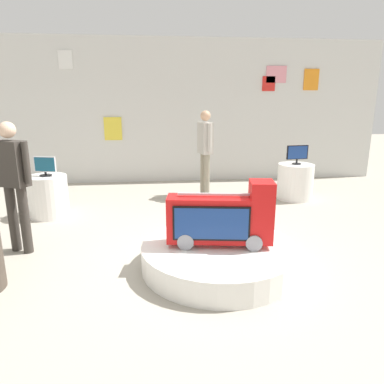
{
  "coord_description": "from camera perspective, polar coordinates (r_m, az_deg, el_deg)",
  "views": [
    {
      "loc": [
        -0.37,
        -4.14,
        1.92
      ],
      "look_at": [
        0.1,
        0.35,
        0.73
      ],
      "focal_mm": 32.82,
      "sensor_mm": 36.0,
      "label": 1
    }
  ],
  "objects": [
    {
      "name": "shopper_browsing_near_truck",
      "position": [
        4.88,
        -27.02,
        2.05
      ],
      "size": [
        0.51,
        0.35,
        1.67
      ],
      "color": "#38332D",
      "rests_on": "ground"
    },
    {
      "name": "display_pedestal_center_rear",
      "position": [
        7.26,
        16.41,
        1.65
      ],
      "size": [
        0.7,
        0.7,
        0.7
      ],
      "primitive_type": "cylinder",
      "color": "white",
      "rests_on": "ground"
    },
    {
      "name": "display_pedestal_left_rear",
      "position": [
        6.38,
        -22.34,
        -0.62
      ],
      "size": [
        0.65,
        0.65,
        0.7
      ],
      "primitive_type": "cylinder",
      "color": "white",
      "rests_on": "ground"
    },
    {
      "name": "tv_on_left_rear",
      "position": [
        6.27,
        -22.8,
        3.93
      ],
      "size": [
        0.38,
        0.19,
        0.32
      ],
      "color": "black",
      "rests_on": "display_pedestal_left_rear"
    },
    {
      "name": "tv_on_center_rear",
      "position": [
        7.15,
        16.75,
        6.01
      ],
      "size": [
        0.44,
        0.17,
        0.37
      ],
      "color": "black",
      "rests_on": "display_pedestal_center_rear"
    },
    {
      "name": "back_wall_display",
      "position": [
        8.43,
        -3.49,
        12.87
      ],
      "size": [
        10.08,
        0.13,
        3.28
      ],
      "color": "silver",
      "rests_on": "ground"
    },
    {
      "name": "main_display_pedestal",
      "position": [
        4.2,
        4.36,
        -10.31
      ],
      "size": [
        1.81,
        1.81,
        0.28
      ],
      "primitive_type": "cylinder",
      "color": "white",
      "rests_on": "ground"
    },
    {
      "name": "novelty_firetruck_tv",
      "position": [
        4.02,
        4.84,
        -4.42
      ],
      "size": [
        1.22,
        0.49,
        0.76
      ],
      "color": "gray",
      "rests_on": "main_display_pedestal"
    },
    {
      "name": "shopper_browsing_rear",
      "position": [
        7.01,
        2.16,
        7.3
      ],
      "size": [
        0.28,
        0.55,
        1.72
      ],
      "color": "gray",
      "rests_on": "ground"
    },
    {
      "name": "ground_plane",
      "position": [
        4.58,
        -0.77,
        -10.01
      ],
      "size": [
        30.0,
        30.0,
        0.0
      ],
      "primitive_type": "plane",
      "color": "#A8A091"
    }
  ]
}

